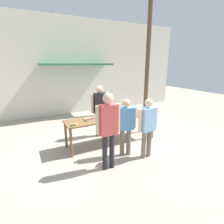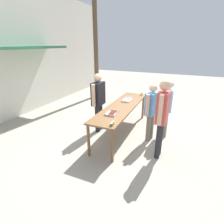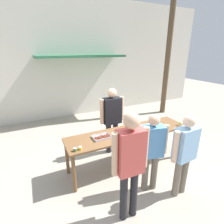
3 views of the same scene
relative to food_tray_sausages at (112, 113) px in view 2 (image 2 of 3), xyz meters
The scene contains 13 objects.
ground_plane 1.11m from the food_tray_sausages, ahead, with size 24.00×24.00×0.00m, color #A39989.
building_facade_back 4.25m from the food_tray_sausages, 80.39° to the left, with size 12.00×1.11×4.50m.
serving_table 0.68m from the food_tray_sausages, ahead, with size 2.89×0.73×0.87m.
food_tray_sausages is the anchor object (origin of this frame).
food_tray_buns 1.23m from the food_tray_sausages, ahead, with size 0.48×0.24×0.05m.
condiment_jar_mustard 0.69m from the food_tray_sausages, 157.66° to the right, with size 0.07×0.07×0.06m.
condiment_jar_ketchup 0.60m from the food_tray_sausages, 154.66° to the right, with size 0.07×0.07×0.06m.
beer_cup 1.99m from the food_tray_sausages, ahead, with size 0.08×0.08×0.10m.
person_server_behind_table 0.91m from the food_tray_sausages, 49.88° to the left, with size 0.66×0.25×1.74m.
person_customer_holding_hotdog 1.24m from the food_tray_sausages, 92.46° to the right, with size 0.59×0.24×1.84m.
person_customer_with_cup 1.63m from the food_tray_sausages, 48.17° to the right, with size 0.60×0.26×1.60m.
person_customer_waiting_in_line 1.07m from the food_tray_sausages, 53.30° to the right, with size 0.58×0.32×1.58m.
utility_pole 5.37m from the food_tray_sausages, 32.71° to the left, with size 1.10×0.21×6.64m.
Camera 2 is at (-4.41, -1.61, 2.51)m, focal length 28.00 mm.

